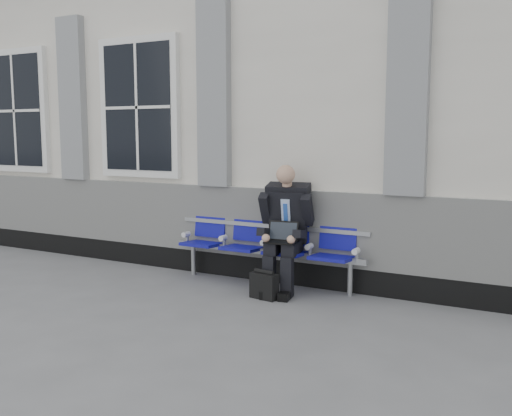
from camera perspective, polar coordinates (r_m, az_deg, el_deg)
The scene contains 5 objects.
ground at distance 7.71m, azimuth -20.15°, elevation -7.19°, with size 70.00×70.00×0.00m, color slate.
station_building at distance 10.13m, azimuth -5.87°, elevation 9.30°, with size 14.40×4.40×4.49m.
bench at distance 7.15m, azimuth 1.11°, elevation -3.32°, with size 2.60×0.47×0.91m.
businessman at distance 6.84m, azimuth 2.98°, elevation -1.61°, with size 0.67×0.89×1.52m.
briefcase at distance 6.60m, azimuth 0.82°, elevation -7.74°, with size 0.35×0.20×0.34m.
Camera 1 is at (5.61, -4.94, 1.88)m, focal length 40.00 mm.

